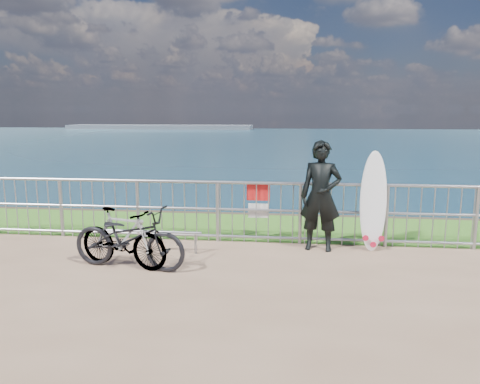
# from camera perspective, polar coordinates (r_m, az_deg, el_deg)

# --- Properties ---
(grass_strip) EXTENTS (120.00, 120.00, 0.00)m
(grass_strip) POSITION_cam_1_polar(r_m,az_deg,el_deg) (9.67, 1.26, -4.24)
(grass_strip) COLOR #377720
(grass_strip) RESTS_ON ground
(seascape) EXTENTS (260.00, 260.00, 5.00)m
(seascape) POSITION_cam_1_polar(r_m,az_deg,el_deg) (160.57, -9.62, 7.63)
(seascape) COLOR brown
(seascape) RESTS_ON ground
(railing) EXTENTS (10.06, 0.10, 1.13)m
(railing) POSITION_cam_1_polar(r_m,az_deg,el_deg) (8.47, 0.72, -2.34)
(railing) COLOR #979AA0
(railing) RESTS_ON ground
(surfer) EXTENTS (0.75, 0.56, 1.89)m
(surfer) POSITION_cam_1_polar(r_m,az_deg,el_deg) (8.06, 9.82, -0.48)
(surfer) COLOR black
(surfer) RESTS_ON ground
(surfboard) EXTENTS (0.50, 0.45, 1.71)m
(surfboard) POSITION_cam_1_polar(r_m,az_deg,el_deg) (8.34, 15.93, -1.47)
(surfboard) COLOR silver
(surfboard) RESTS_ON ground
(bicycle_near) EXTENTS (1.90, 0.91, 0.96)m
(bicycle_near) POSITION_cam_1_polar(r_m,az_deg,el_deg) (7.31, -13.40, -5.46)
(bicycle_near) COLOR black
(bicycle_near) RESTS_ON ground
(bicycle_far) EXTENTS (1.60, 0.84, 0.92)m
(bicycle_far) POSITION_cam_1_polar(r_m,az_deg,el_deg) (7.38, -14.08, -5.46)
(bicycle_far) COLOR black
(bicycle_far) RESTS_ON ground
(bike_rack) EXTENTS (1.85, 0.05, 0.38)m
(bike_rack) POSITION_cam_1_polar(r_m,az_deg,el_deg) (8.09, -11.18, -5.03)
(bike_rack) COLOR #979AA0
(bike_rack) RESTS_ON ground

